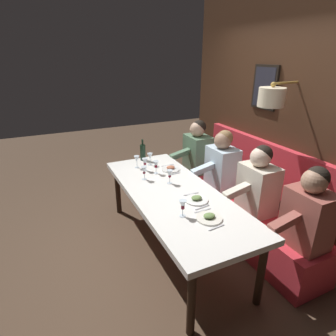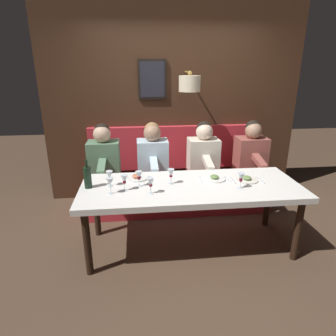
{
  "view_description": "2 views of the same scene",
  "coord_description": "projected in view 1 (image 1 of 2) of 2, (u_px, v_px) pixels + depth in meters",
  "views": [
    {
      "loc": [
        -1.2,
        -2.42,
        2.13
      ],
      "look_at": [
        0.05,
        0.24,
        0.92
      ],
      "focal_mm": 29.76,
      "sensor_mm": 36.0,
      "label": 1
    },
    {
      "loc": [
        -2.74,
        0.54,
        1.91
      ],
      "look_at": [
        0.05,
        0.24,
        0.92
      ],
      "focal_mm": 30.88,
      "sensor_mm": 36.0,
      "label": 2
    }
  ],
  "objects": [
    {
      "name": "diner_far",
      "position": [
        197.0,
        148.0,
        4.16
      ],
      "size": [
        0.6,
        0.4,
        0.79
      ],
      "color": "#567A5B",
      "rests_on": "banquette_bench"
    },
    {
      "name": "diner_nearest",
      "position": [
        309.0,
        211.0,
        2.51
      ],
      "size": [
        0.6,
        0.4,
        0.79
      ],
      "color": "#934C42",
      "rests_on": "banquette_bench"
    },
    {
      "name": "dining_table",
      "position": [
        173.0,
        197.0,
        3.05
      ],
      "size": [
        0.9,
        2.29,
        0.74
      ],
      "color": "silver",
      "rests_on": "ground_plane"
    },
    {
      "name": "wine_glass_0",
      "position": [
        144.0,
        170.0,
        3.27
      ],
      "size": [
        0.07,
        0.07,
        0.16
      ],
      "color": "silver",
      "rests_on": "dining_table"
    },
    {
      "name": "wine_bottle",
      "position": [
        143.0,
        152.0,
        3.88
      ],
      "size": [
        0.08,
        0.08,
        0.3
      ],
      "color": "black",
      "rests_on": "dining_table"
    },
    {
      "name": "ground_plane",
      "position": [
        173.0,
        247.0,
        3.31
      ],
      "size": [
        12.0,
        12.0,
        0.0
      ],
      "primitive_type": "plane",
      "color": "#4C3828"
    },
    {
      "name": "wine_glass_5",
      "position": [
        150.0,
        157.0,
        3.71
      ],
      "size": [
        0.07,
        0.07,
        0.16
      ],
      "color": "silver",
      "rests_on": "dining_table"
    },
    {
      "name": "wine_glass_6",
      "position": [
        137.0,
        159.0,
        3.61
      ],
      "size": [
        0.07,
        0.07,
        0.16
      ],
      "color": "silver",
      "rests_on": "dining_table"
    },
    {
      "name": "place_setting_2",
      "position": [
        209.0,
        218.0,
        2.52
      ],
      "size": [
        0.24,
        0.32,
        0.05
      ],
      "color": "silver",
      "rests_on": "dining_table"
    },
    {
      "name": "wine_glass_2",
      "position": [
        170.0,
        174.0,
        3.17
      ],
      "size": [
        0.07,
        0.07,
        0.16
      ],
      "color": "silver",
      "rests_on": "dining_table"
    },
    {
      "name": "diner_near",
      "position": [
        258.0,
        182.0,
        3.07
      ],
      "size": [
        0.6,
        0.4,
        0.79
      ],
      "color": "beige",
      "rests_on": "banquette_bench"
    },
    {
      "name": "wine_glass_3",
      "position": [
        183.0,
        205.0,
        2.52
      ],
      "size": [
        0.07,
        0.07,
        0.16
      ],
      "color": "silver",
      "rests_on": "dining_table"
    },
    {
      "name": "wine_glass_1",
      "position": [
        156.0,
        165.0,
        3.44
      ],
      "size": [
        0.07,
        0.07,
        0.16
      ],
      "color": "silver",
      "rests_on": "dining_table"
    },
    {
      "name": "back_wall_panel",
      "position": [
        282.0,
        121.0,
        3.36
      ],
      "size": [
        0.59,
        3.69,
        2.9
      ],
      "color": "#422819",
      "rests_on": "ground_plane"
    },
    {
      "name": "wine_glass_4",
      "position": [
        145.0,
        162.0,
        3.53
      ],
      "size": [
        0.07,
        0.07,
        0.16
      ],
      "color": "silver",
      "rests_on": "dining_table"
    },
    {
      "name": "diner_middle",
      "position": [
        222.0,
        162.0,
        3.63
      ],
      "size": [
        0.6,
        0.4,
        0.79
      ],
      "color": "silver",
      "rests_on": "banquette_bench"
    },
    {
      "name": "place_setting_0",
      "position": [
        171.0,
        169.0,
        3.59
      ],
      "size": [
        0.24,
        0.31,
        0.05
      ],
      "color": "silver",
      "rests_on": "dining_table"
    },
    {
      "name": "banquette_bench",
      "position": [
        235.0,
        214.0,
        3.57
      ],
      "size": [
        0.52,
        2.49,
        0.45
      ],
      "primitive_type": "cube",
      "color": "red",
      "rests_on": "ground_plane"
    },
    {
      "name": "place_setting_1",
      "position": [
        196.0,
        199.0,
        2.83
      ],
      "size": [
        0.24,
        0.32,
        0.05
      ],
      "color": "white",
      "rests_on": "dining_table"
    }
  ]
}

